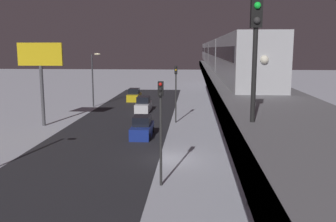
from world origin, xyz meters
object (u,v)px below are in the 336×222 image
at_px(rail_signal, 255,40).
at_px(sedan_white, 143,105).
at_px(sedan_blue, 142,128).
at_px(traffic_light_near, 161,118).
at_px(sedan_yellow, 134,96).
at_px(traffic_light_mid, 176,86).
at_px(subway_train, 218,53).
at_px(commercial_billboard, 41,62).

bearing_deg(rail_signal, sedan_white, -76.75).
bearing_deg(sedan_blue, traffic_light_near, -77.23).
relative_size(sedan_yellow, traffic_light_mid, 0.67).
xyz_separation_m(sedan_white, sedan_yellow, (2.80, -9.85, 0.00)).
relative_size(subway_train, rail_signal, 18.52).
height_order(traffic_light_near, commercial_billboard, commercial_billboard).
bearing_deg(commercial_billboard, traffic_light_mid, -169.58).
xyz_separation_m(subway_train, sedan_white, (10.28, 7.75, -6.86)).
relative_size(sedan_white, commercial_billboard, 0.52).
distance_m(rail_signal, sedan_yellow, 48.39).
height_order(sedan_yellow, commercial_billboard, commercial_billboard).
bearing_deg(commercial_billboard, subway_train, -137.81).
distance_m(rail_signal, sedan_white, 38.34).
relative_size(subway_train, sedan_white, 15.89).
bearing_deg(traffic_light_near, commercial_billboard, -50.02).
relative_size(subway_train, commercial_billboard, 8.32).
bearing_deg(commercial_billboard, sedan_blue, 159.65).
distance_m(sedan_white, traffic_light_near, 27.84).
distance_m(traffic_light_near, commercial_billboard, 22.34).
height_order(sedan_blue, commercial_billboard, commercial_billboard).
height_order(subway_train, traffic_light_near, subway_train).
xyz_separation_m(rail_signal, traffic_light_mid, (3.90, -28.92, -4.41)).
relative_size(sedan_yellow, commercial_billboard, 0.48).
distance_m(sedan_yellow, traffic_light_near, 37.98).
relative_size(rail_signal, commercial_billboard, 0.45).
height_order(sedan_white, traffic_light_mid, traffic_light_mid).
distance_m(sedan_blue, traffic_light_mid, 8.17).
xyz_separation_m(sedan_blue, traffic_light_mid, (-2.90, -6.83, 3.41)).
xyz_separation_m(subway_train, commercial_billboard, (19.84, 17.98, -0.83)).
height_order(subway_train, traffic_light_mid, subway_train).
height_order(traffic_light_near, traffic_light_mid, same).
relative_size(sedan_blue, sedan_white, 0.99).
bearing_deg(sedan_white, traffic_light_near, -80.21).
distance_m(sedan_white, sedan_yellow, 10.24).
xyz_separation_m(rail_signal, sedan_white, (8.60, -36.53, -7.81)).
bearing_deg(sedan_blue, subway_train, 69.08).
relative_size(rail_signal, sedan_blue, 0.86).
bearing_deg(commercial_billboard, traffic_light_near, 129.98).
bearing_deg(rail_signal, traffic_light_mid, -82.32).
height_order(sedan_blue, traffic_light_mid, traffic_light_mid).
bearing_deg(commercial_billboard, sedan_yellow, -108.59).
distance_m(subway_train, traffic_light_mid, 16.71).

